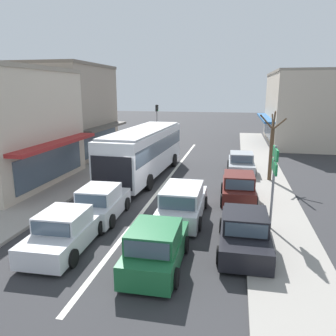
{
  "coord_description": "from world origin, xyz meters",
  "views": [
    {
      "loc": [
        4.23,
        -16.56,
        5.78
      ],
      "look_at": [
        0.39,
        2.04,
        1.2
      ],
      "focal_mm": 35.0,
      "sensor_mm": 36.0,
      "label": 1
    }
  ],
  "objects_px": {
    "pedestrian_with_handbag_near": "(128,143)",
    "pedestrian_far_walker": "(114,155)",
    "hatchback_adjacent_lane_trail": "(101,203)",
    "hatchback_queue_gap_filler": "(156,247)",
    "wagon_queue_far_back": "(183,203)",
    "traffic_light_downstreet": "(157,118)",
    "directional_road_sign": "(274,168)",
    "parked_sedan_kerb_front": "(245,232)",
    "pedestrian_browsing_midblock": "(120,151)",
    "parked_hatchback_kerb_second": "(238,188)",
    "city_bus": "(144,149)",
    "sedan_adjacent_lane_lead": "(65,231)",
    "parked_sedan_kerb_third": "(241,164)",
    "street_tree_right": "(271,149)"
  },
  "relations": [
    {
      "from": "hatchback_adjacent_lane_trail",
      "to": "sedan_adjacent_lane_lead",
      "type": "xyz_separation_m",
      "value": [
        -0.16,
        -3.01,
        -0.05
      ]
    },
    {
      "from": "wagon_queue_far_back",
      "to": "pedestrian_browsing_midblock",
      "type": "xyz_separation_m",
      "value": [
        -6.54,
        9.88,
        0.32
      ]
    },
    {
      "from": "parked_sedan_kerb_third",
      "to": "directional_road_sign",
      "type": "xyz_separation_m",
      "value": [
        1.11,
        -9.75,
        2.04
      ]
    },
    {
      "from": "parked_hatchback_kerb_second",
      "to": "parked_sedan_kerb_third",
      "type": "bearing_deg",
      "value": 88.09
    },
    {
      "from": "hatchback_queue_gap_filler",
      "to": "parked_sedan_kerb_third",
      "type": "xyz_separation_m",
      "value": [
        2.88,
        13.56,
        -0.05
      ]
    },
    {
      "from": "pedestrian_browsing_midblock",
      "to": "traffic_light_downstreet",
      "type": "bearing_deg",
      "value": 87.28
    },
    {
      "from": "city_bus",
      "to": "parked_sedan_kerb_third",
      "type": "bearing_deg",
      "value": 19.53
    },
    {
      "from": "city_bus",
      "to": "hatchback_adjacent_lane_trail",
      "type": "relative_size",
      "value": 2.92
    },
    {
      "from": "traffic_light_downstreet",
      "to": "pedestrian_browsing_midblock",
      "type": "height_order",
      "value": "traffic_light_downstreet"
    },
    {
      "from": "parked_sedan_kerb_front",
      "to": "pedestrian_browsing_midblock",
      "type": "xyz_separation_m",
      "value": [
        -9.24,
        12.37,
        0.4
      ]
    },
    {
      "from": "parked_sedan_kerb_front",
      "to": "pedestrian_far_walker",
      "type": "height_order",
      "value": "pedestrian_far_walker"
    },
    {
      "from": "directional_road_sign",
      "to": "wagon_queue_far_back",
      "type": "bearing_deg",
      "value": 170.94
    },
    {
      "from": "city_bus",
      "to": "parked_hatchback_kerb_second",
      "type": "height_order",
      "value": "city_bus"
    },
    {
      "from": "wagon_queue_far_back",
      "to": "directional_road_sign",
      "type": "distance_m",
      "value": 4.31
    },
    {
      "from": "wagon_queue_far_back",
      "to": "traffic_light_downstreet",
      "type": "relative_size",
      "value": 1.07
    },
    {
      "from": "city_bus",
      "to": "parked_sedan_kerb_front",
      "type": "relative_size",
      "value": 2.6
    },
    {
      "from": "hatchback_adjacent_lane_trail",
      "to": "directional_road_sign",
      "type": "relative_size",
      "value": 1.04
    },
    {
      "from": "hatchback_adjacent_lane_trail",
      "to": "hatchback_queue_gap_filler",
      "type": "relative_size",
      "value": 1.01
    },
    {
      "from": "parked_sedan_kerb_front",
      "to": "street_tree_right",
      "type": "bearing_deg",
      "value": 79.7
    },
    {
      "from": "hatchback_adjacent_lane_trail",
      "to": "parked_sedan_kerb_third",
      "type": "distance_m",
      "value": 11.74
    },
    {
      "from": "wagon_queue_far_back",
      "to": "pedestrian_far_walker",
      "type": "distance_m",
      "value": 10.79
    },
    {
      "from": "hatchback_adjacent_lane_trail",
      "to": "pedestrian_browsing_midblock",
      "type": "relative_size",
      "value": 2.3
    },
    {
      "from": "hatchback_adjacent_lane_trail",
      "to": "hatchback_queue_gap_filler",
      "type": "xyz_separation_m",
      "value": [
        3.47,
        -3.68,
        0.0
      ]
    },
    {
      "from": "parked_hatchback_kerb_second",
      "to": "traffic_light_downstreet",
      "type": "xyz_separation_m",
      "value": [
        -8.54,
        17.12,
        2.15
      ]
    },
    {
      "from": "hatchback_queue_gap_filler",
      "to": "parked_sedan_kerb_front",
      "type": "distance_m",
      "value": 3.46
    },
    {
      "from": "directional_road_sign",
      "to": "pedestrian_with_handbag_near",
      "type": "distance_m",
      "value": 18.16
    },
    {
      "from": "parked_sedan_kerb_front",
      "to": "parked_sedan_kerb_third",
      "type": "distance_m",
      "value": 11.64
    },
    {
      "from": "pedestrian_with_handbag_near",
      "to": "pedestrian_far_walker",
      "type": "xyz_separation_m",
      "value": [
        0.63,
        -5.21,
        -0.0
      ]
    },
    {
      "from": "pedestrian_with_handbag_near",
      "to": "pedestrian_browsing_midblock",
      "type": "bearing_deg",
      "value": -80.23
    },
    {
      "from": "directional_road_sign",
      "to": "pedestrian_with_handbag_near",
      "type": "xyz_separation_m",
      "value": [
        -11.0,
        14.36,
        -1.64
      ]
    },
    {
      "from": "sedan_adjacent_lane_lead",
      "to": "parked_sedan_kerb_third",
      "type": "relative_size",
      "value": 1.0
    },
    {
      "from": "pedestrian_far_walker",
      "to": "parked_hatchback_kerb_second",
      "type": "bearing_deg",
      "value": -31.56
    },
    {
      "from": "sedan_adjacent_lane_lead",
      "to": "traffic_light_downstreet",
      "type": "distance_m",
      "value": 24.03
    },
    {
      "from": "pedestrian_with_handbag_near",
      "to": "pedestrian_far_walker",
      "type": "relative_size",
      "value": 1.0
    },
    {
      "from": "traffic_light_downstreet",
      "to": "directional_road_sign",
      "type": "xyz_separation_m",
      "value": [
        9.85,
        -20.7,
        -0.15
      ]
    },
    {
      "from": "traffic_light_downstreet",
      "to": "parked_sedan_kerb_third",
      "type": "bearing_deg",
      "value": -51.36
    },
    {
      "from": "parked_sedan_kerb_third",
      "to": "hatchback_queue_gap_filler",
      "type": "bearing_deg",
      "value": -102.0
    },
    {
      "from": "pedestrian_with_handbag_near",
      "to": "pedestrian_browsing_midblock",
      "type": "distance_m",
      "value": 3.92
    },
    {
      "from": "hatchback_queue_gap_filler",
      "to": "pedestrian_with_handbag_near",
      "type": "height_order",
      "value": "pedestrian_with_handbag_near"
    },
    {
      "from": "city_bus",
      "to": "directional_road_sign",
      "type": "distance_m",
      "value": 10.64
    },
    {
      "from": "street_tree_right",
      "to": "pedestrian_browsing_midblock",
      "type": "relative_size",
      "value": 2.78
    },
    {
      "from": "city_bus",
      "to": "pedestrian_browsing_midblock",
      "type": "bearing_deg",
      "value": 132.93
    },
    {
      "from": "wagon_queue_far_back",
      "to": "pedestrian_with_handbag_near",
      "type": "xyz_separation_m",
      "value": [
        -7.21,
        13.75,
        0.32
      ]
    },
    {
      "from": "traffic_light_downstreet",
      "to": "wagon_queue_far_back",
      "type": "bearing_deg",
      "value": -73.22
    },
    {
      "from": "parked_hatchback_kerb_second",
      "to": "pedestrian_far_walker",
      "type": "xyz_separation_m",
      "value": [
        -9.06,
        5.57,
        0.36
      ]
    },
    {
      "from": "hatchback_adjacent_lane_trail",
      "to": "parked_sedan_kerb_front",
      "type": "distance_m",
      "value": 6.59
    },
    {
      "from": "wagon_queue_far_back",
      "to": "sedan_adjacent_lane_lead",
      "type": "bearing_deg",
      "value": -135.59
    },
    {
      "from": "street_tree_right",
      "to": "pedestrian_far_walker",
      "type": "distance_m",
      "value": 11.17
    },
    {
      "from": "pedestrian_far_walker",
      "to": "wagon_queue_far_back",
      "type": "bearing_deg",
      "value": -52.4
    },
    {
      "from": "parked_hatchback_kerb_second",
      "to": "city_bus",
      "type": "bearing_deg",
      "value": 147.96
    }
  ]
}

